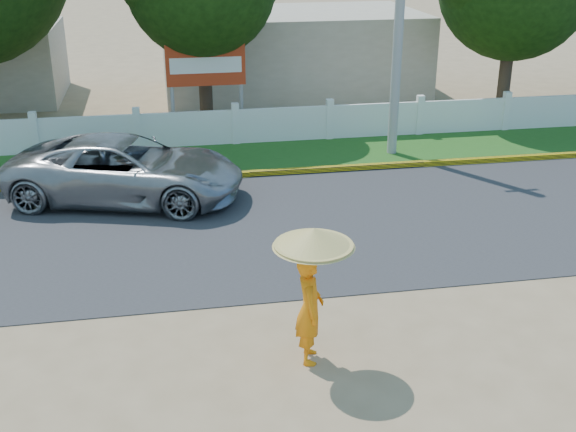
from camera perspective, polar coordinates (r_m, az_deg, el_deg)
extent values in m
plane|color=#9E8460|center=(12.63, 1.63, -8.90)|extent=(120.00, 120.00, 0.00)
cube|color=#38383A|center=(16.57, -1.53, -0.86)|extent=(60.00, 7.00, 0.02)
cube|color=#2D601E|center=(21.45, -3.69, 4.63)|extent=(60.00, 3.50, 0.03)
cube|color=yellow|center=(19.83, -3.11, 3.33)|extent=(40.00, 0.18, 0.16)
cube|color=silver|center=(22.68, -4.16, 7.03)|extent=(40.00, 0.10, 1.10)
cube|color=#B7AD99|center=(29.45, 0.22, 12.77)|extent=(10.00, 6.00, 3.20)
cylinder|color=gray|center=(21.24, 8.75, 14.76)|extent=(0.28, 0.28, 7.61)
imported|color=gray|center=(18.36, -12.65, 3.60)|extent=(6.27, 4.15, 1.60)
imported|color=orange|center=(11.38, 1.71, -7.32)|extent=(0.54, 0.73, 1.84)
cylinder|color=gray|center=(11.06, 2.01, -4.11)|extent=(0.03, 0.03, 1.20)
cone|color=tan|center=(10.84, 2.04, -1.70)|extent=(1.26, 1.26, 0.30)
cylinder|color=gray|center=(23.52, -9.09, 8.50)|extent=(0.12, 0.12, 2.00)
cylinder|color=gray|center=(23.66, -3.70, 8.82)|extent=(0.12, 0.12, 2.00)
cube|color=#AC2D12|center=(23.29, -6.53, 11.77)|extent=(2.50, 0.12, 1.30)
cube|color=silver|center=(23.23, -6.51, 11.75)|extent=(2.25, 0.02, 0.49)
cylinder|color=#473828|center=(26.81, 16.80, 10.83)|extent=(0.44, 0.44, 3.16)
cylinder|color=#473828|center=(24.32, -6.56, 10.79)|extent=(0.44, 0.44, 3.40)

